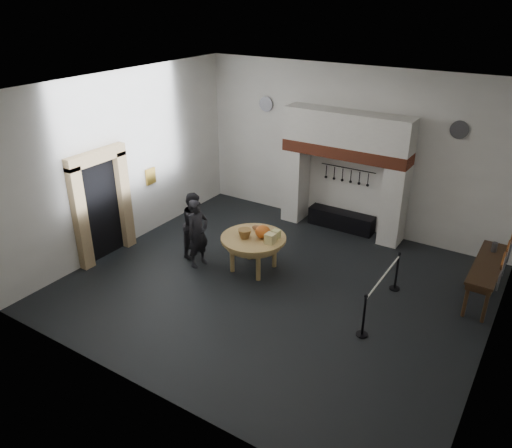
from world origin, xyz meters
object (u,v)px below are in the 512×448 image
Objects in this scene: visitor_near at (198,233)px; barrier_post_near at (364,316)px; work_table at (253,238)px; barrier_post_far at (397,272)px; visitor_far at (195,224)px; iron_range at (341,220)px; side_table at (488,264)px.

visitor_near is 1.92× the size of barrier_post_near.
work_table is 1.75× the size of barrier_post_far.
work_table is 0.93× the size of visitor_far.
iron_range is 0.86× the size of side_table.
side_table is (4.97, 1.66, 0.03)m from work_table.
barrier_post_near is (-1.74, -2.68, -0.42)m from side_table.
iron_range is 4.93m from barrier_post_near.
visitor_near reaches higher than visitor_far.
visitor_far is (-0.40, 0.40, -0.02)m from visitor_near.
side_table is (6.22, 2.20, 0.01)m from visitor_near.
barrier_post_near is (3.23, -1.03, -0.39)m from work_table.
barrier_post_far is (-1.74, -0.68, -0.42)m from side_table.
barrier_post_far reaches higher than iron_range.
barrier_post_near and barrier_post_far have the same top height.
visitor_far reaches higher than work_table.
barrier_post_near is at bearing -122.97° from side_table.
barrier_post_near is (4.88, -0.88, -0.40)m from visitor_far.
barrier_post_far is (4.48, 1.52, -0.41)m from visitor_near.
iron_range is 4.46m from side_table.
visitor_far reaches higher than iron_range.
work_table is at bearing -91.61° from visitor_far.
visitor_far is 4.98m from barrier_post_near.
barrier_post_far is at bearing -83.77° from visitor_far.
work_table is at bearing -104.73° from iron_range.
barrier_post_near is 1.00× the size of barrier_post_far.
barrier_post_near is 2.00m from barrier_post_far.
iron_range is 4.31m from visitor_far.
visitor_near reaches higher than barrier_post_far.
barrier_post_near is at bearing -17.66° from work_table.
barrier_post_near is at bearing -106.91° from visitor_far.
work_table is at bearing -163.22° from barrier_post_far.
visitor_near is 4.75m from barrier_post_far.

